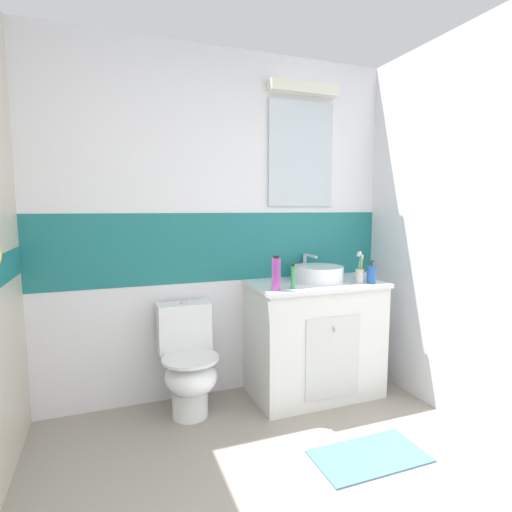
{
  "coord_description": "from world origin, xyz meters",
  "views": [
    {
      "loc": [
        -0.79,
        -0.4,
        1.39
      ],
      "look_at": [
        0.12,
        2.02,
        1.07
      ],
      "focal_mm": 27.93,
      "sensor_mm": 36.0,
      "label": 1
    }
  ],
  "objects_px": {
    "toothpaste_tube_upright": "(293,277)",
    "shampoo_bottle_tall": "(276,274)",
    "toilet": "(188,364)",
    "sink_basin": "(318,273)",
    "soap_dispenser": "(371,274)",
    "toothbrush_cup": "(359,274)"
  },
  "relations": [
    {
      "from": "toothpaste_tube_upright",
      "to": "shampoo_bottle_tall",
      "type": "bearing_deg",
      "value": -170.66
    },
    {
      "from": "toilet",
      "to": "shampoo_bottle_tall",
      "type": "height_order",
      "value": "shampoo_bottle_tall"
    },
    {
      "from": "sink_basin",
      "to": "toothpaste_tube_upright",
      "type": "height_order",
      "value": "sink_basin"
    },
    {
      "from": "sink_basin",
      "to": "soap_dispenser",
      "type": "bearing_deg",
      "value": -34.26
    },
    {
      "from": "soap_dispenser",
      "to": "shampoo_bottle_tall",
      "type": "xyz_separation_m",
      "value": [
        -0.74,
        -0.0,
        0.05
      ]
    },
    {
      "from": "shampoo_bottle_tall",
      "to": "toothpaste_tube_upright",
      "type": "height_order",
      "value": "shampoo_bottle_tall"
    },
    {
      "from": "toothbrush_cup",
      "to": "sink_basin",
      "type": "bearing_deg",
      "value": 142.22
    },
    {
      "from": "toilet",
      "to": "soap_dispenser",
      "type": "height_order",
      "value": "soap_dispenser"
    },
    {
      "from": "soap_dispenser",
      "to": "shampoo_bottle_tall",
      "type": "distance_m",
      "value": 0.75
    },
    {
      "from": "soap_dispenser",
      "to": "toilet",
      "type": "bearing_deg",
      "value": 170.82
    },
    {
      "from": "sink_basin",
      "to": "toothbrush_cup",
      "type": "relative_size",
      "value": 1.79
    },
    {
      "from": "sink_basin",
      "to": "toothbrush_cup",
      "type": "distance_m",
      "value": 0.3
    },
    {
      "from": "shampoo_bottle_tall",
      "to": "toilet",
      "type": "bearing_deg",
      "value": 158.69
    },
    {
      "from": "toilet",
      "to": "soap_dispenser",
      "type": "distance_m",
      "value": 1.42
    },
    {
      "from": "toothbrush_cup",
      "to": "toothpaste_tube_upright",
      "type": "bearing_deg",
      "value": -178.58
    },
    {
      "from": "sink_basin",
      "to": "soap_dispenser",
      "type": "relative_size",
      "value": 2.51
    },
    {
      "from": "soap_dispenser",
      "to": "shampoo_bottle_tall",
      "type": "bearing_deg",
      "value": -179.7
    },
    {
      "from": "soap_dispenser",
      "to": "shampoo_bottle_tall",
      "type": "height_order",
      "value": "shampoo_bottle_tall"
    },
    {
      "from": "soap_dispenser",
      "to": "toothpaste_tube_upright",
      "type": "distance_m",
      "value": 0.61
    },
    {
      "from": "sink_basin",
      "to": "toothbrush_cup",
      "type": "bearing_deg",
      "value": -37.78
    },
    {
      "from": "toothbrush_cup",
      "to": "toothpaste_tube_upright",
      "type": "relative_size",
      "value": 1.36
    },
    {
      "from": "toothbrush_cup",
      "to": "soap_dispenser",
      "type": "height_order",
      "value": "toothbrush_cup"
    }
  ]
}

